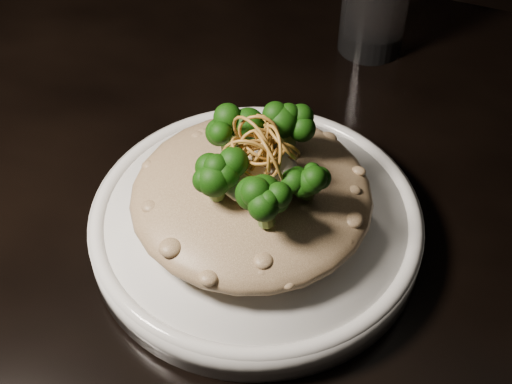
# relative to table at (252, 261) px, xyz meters

# --- Properties ---
(table) EXTENTS (1.10, 0.80, 0.75)m
(table) POSITION_rel_table_xyz_m (0.00, 0.00, 0.00)
(table) COLOR black
(table) RESTS_ON ground
(plate) EXTENTS (0.28, 0.28, 0.03)m
(plate) POSITION_rel_table_xyz_m (0.02, -0.03, 0.10)
(plate) COLOR silver
(plate) RESTS_ON table
(risotto) EXTENTS (0.20, 0.20, 0.04)m
(risotto) POSITION_rel_table_xyz_m (0.01, -0.03, 0.13)
(risotto) COLOR brown
(risotto) RESTS_ON plate
(broccoli) EXTENTS (0.14, 0.14, 0.05)m
(broccoli) POSITION_rel_table_xyz_m (0.02, -0.04, 0.18)
(broccoli) COLOR black
(broccoli) RESTS_ON risotto
(cheese) EXTENTS (0.06, 0.06, 0.02)m
(cheese) POSITION_rel_table_xyz_m (0.02, -0.04, 0.16)
(cheese) COLOR white
(cheese) RESTS_ON risotto
(shallots) EXTENTS (0.05, 0.05, 0.03)m
(shallots) POSITION_rel_table_xyz_m (0.02, -0.03, 0.19)
(shallots) COLOR brown
(shallots) RESTS_ON cheese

